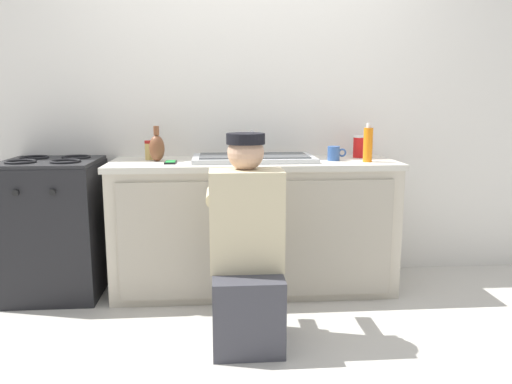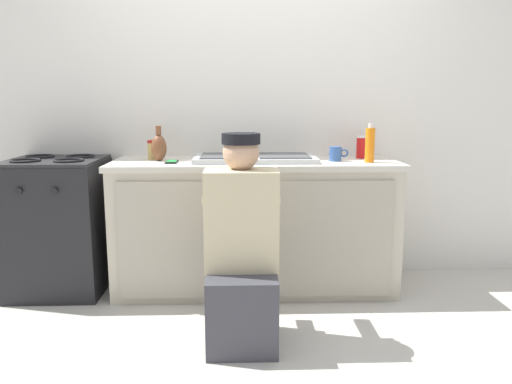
# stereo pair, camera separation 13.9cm
# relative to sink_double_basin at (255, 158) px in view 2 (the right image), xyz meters

# --- Properties ---
(ground_plane) EXTENTS (12.00, 12.00, 0.00)m
(ground_plane) POSITION_rel_sink_double_basin_xyz_m (0.00, -0.30, -0.90)
(ground_plane) COLOR beige
(back_wall) EXTENTS (6.00, 0.10, 2.50)m
(back_wall) POSITION_rel_sink_double_basin_xyz_m (0.00, 0.35, 0.35)
(back_wall) COLOR silver
(back_wall) RESTS_ON ground_plane
(counter_cabinet) EXTENTS (1.85, 0.62, 0.84)m
(counter_cabinet) POSITION_rel_sink_double_basin_xyz_m (0.00, -0.01, -0.48)
(counter_cabinet) COLOR beige
(counter_cabinet) RESTS_ON ground_plane
(countertop) EXTENTS (1.89, 0.62, 0.04)m
(countertop) POSITION_rel_sink_double_basin_xyz_m (0.00, -0.00, -0.04)
(countertop) COLOR beige
(countertop) RESTS_ON counter_cabinet
(sink_double_basin) EXTENTS (0.80, 0.44, 0.19)m
(sink_double_basin) POSITION_rel_sink_double_basin_xyz_m (0.00, 0.00, 0.00)
(sink_double_basin) COLOR silver
(sink_double_basin) RESTS_ON countertop
(stove_range) EXTENTS (0.60, 0.62, 0.91)m
(stove_range) POSITION_rel_sink_double_basin_xyz_m (-1.32, -0.00, -0.45)
(stove_range) COLOR black
(stove_range) RESTS_ON ground_plane
(plumber_person) EXTENTS (0.42, 0.61, 1.10)m
(plumber_person) POSITION_rel_sink_double_basin_xyz_m (-0.09, -0.79, -0.44)
(plumber_person) COLOR #3F3F47
(plumber_person) RESTS_ON ground_plane
(soda_cup_red) EXTENTS (0.08, 0.08, 0.15)m
(soda_cup_red) POSITION_rel_sink_double_basin_xyz_m (0.74, 0.12, 0.06)
(soda_cup_red) COLOR red
(soda_cup_red) RESTS_ON countertop
(condiment_jar) EXTENTS (0.07, 0.07, 0.13)m
(condiment_jar) POSITION_rel_sink_double_basin_xyz_m (-0.69, 0.11, 0.05)
(condiment_jar) COLOR #DBB760
(condiment_jar) RESTS_ON countertop
(soap_bottle_orange) EXTENTS (0.06, 0.06, 0.25)m
(soap_bottle_orange) POSITION_rel_sink_double_basin_xyz_m (0.73, -0.13, 0.09)
(soap_bottle_orange) COLOR orange
(soap_bottle_orange) RESTS_ON countertop
(coffee_mug) EXTENTS (0.13, 0.08, 0.09)m
(coffee_mug) POSITION_rel_sink_double_basin_xyz_m (0.53, -0.04, 0.03)
(coffee_mug) COLOR #335699
(coffee_mug) RESTS_ON countertop
(cell_phone) EXTENTS (0.07, 0.14, 0.01)m
(cell_phone) POSITION_rel_sink_double_basin_xyz_m (-0.54, -0.10, -0.01)
(cell_phone) COLOR black
(cell_phone) RESTS_ON countertop
(vase_decorative) EXTENTS (0.10, 0.10, 0.23)m
(vase_decorative) POSITION_rel_sink_double_basin_xyz_m (-0.63, 0.01, 0.07)
(vase_decorative) COLOR brown
(vase_decorative) RESTS_ON countertop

